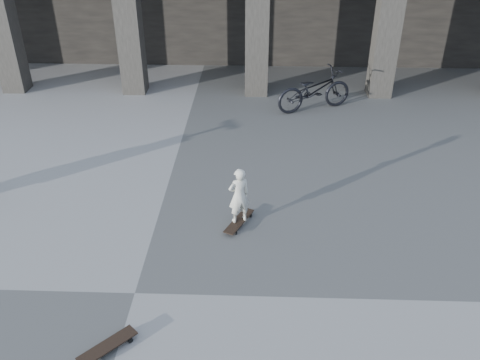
{
  "coord_description": "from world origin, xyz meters",
  "views": [
    {
      "loc": [
        1.82,
        -5.72,
        5.47
      ],
      "look_at": [
        1.53,
        2.36,
        0.65
      ],
      "focal_mm": 38.0,
      "sensor_mm": 36.0,
      "label": 1
    }
  ],
  "objects_px": {
    "longboard": "(239,221)",
    "child": "(239,196)",
    "skateboard_spare": "(108,346)",
    "bicycle": "(314,90)"
  },
  "relations": [
    {
      "from": "child",
      "to": "bicycle",
      "type": "relative_size",
      "value": 0.5
    },
    {
      "from": "longboard",
      "to": "skateboard_spare",
      "type": "xyz_separation_m",
      "value": [
        -1.65,
        -2.95,
        0.01
      ]
    },
    {
      "from": "skateboard_spare",
      "to": "child",
      "type": "height_order",
      "value": "child"
    },
    {
      "from": "longboard",
      "to": "child",
      "type": "distance_m",
      "value": 0.56
    },
    {
      "from": "longboard",
      "to": "child",
      "type": "xyz_separation_m",
      "value": [
        -0.0,
        0.0,
        0.56
      ]
    },
    {
      "from": "skateboard_spare",
      "to": "child",
      "type": "distance_m",
      "value": 3.43
    },
    {
      "from": "skateboard_spare",
      "to": "child",
      "type": "xyz_separation_m",
      "value": [
        1.65,
        2.95,
        0.55
      ]
    },
    {
      "from": "bicycle",
      "to": "child",
      "type": "bearing_deg",
      "value": 138.14
    },
    {
      "from": "skateboard_spare",
      "to": "child",
      "type": "relative_size",
      "value": 0.69
    },
    {
      "from": "longboard",
      "to": "skateboard_spare",
      "type": "relative_size",
      "value": 1.16
    }
  ]
}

